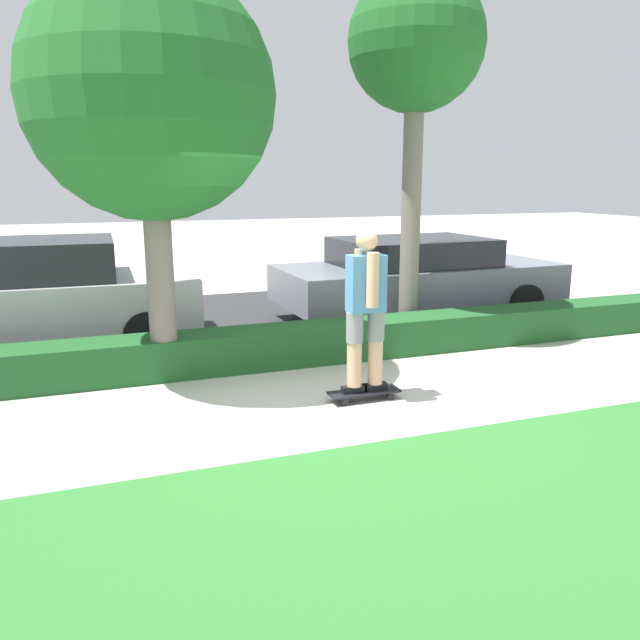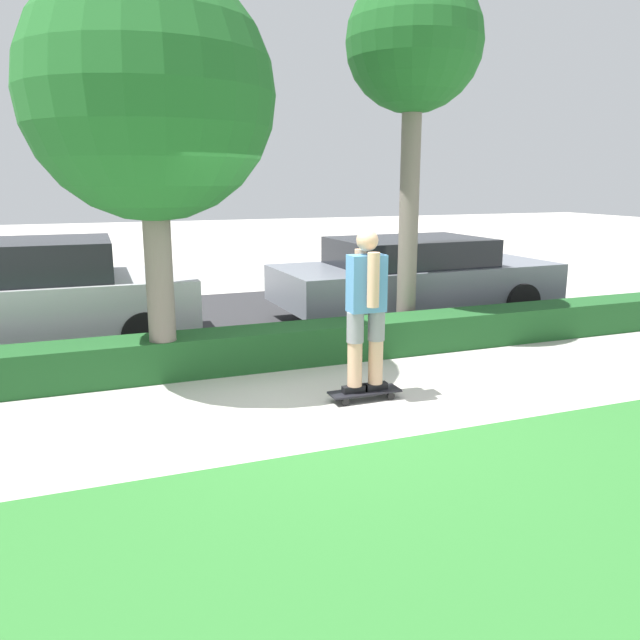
# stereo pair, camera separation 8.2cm
# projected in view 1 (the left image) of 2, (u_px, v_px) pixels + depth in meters

# --- Properties ---
(ground_plane) EXTENTS (60.00, 60.00, 0.00)m
(ground_plane) POSITION_uv_depth(u_px,v_px,m) (322.00, 407.00, 6.33)
(ground_plane) COLOR #BCB7AD
(grass_lawn_strip) EXTENTS (12.96, 4.00, 0.01)m
(grass_lawn_strip) POSITION_uv_depth(u_px,v_px,m) (502.00, 580.00, 3.58)
(grass_lawn_strip) COLOR #2D702D
(grass_lawn_strip) RESTS_ON ground_plane
(street_asphalt) EXTENTS (12.96, 5.00, 0.01)m
(street_asphalt) POSITION_uv_depth(u_px,v_px,m) (234.00, 321.00, 10.18)
(street_asphalt) COLOR #2D2D30
(street_asphalt) RESTS_ON ground_plane
(hedge_row) EXTENTS (12.96, 0.60, 0.47)m
(hedge_row) POSITION_uv_depth(u_px,v_px,m) (278.00, 346.00, 7.75)
(hedge_row) COLOR #1E5123
(hedge_row) RESTS_ON ground_plane
(skateboard) EXTENTS (0.76, 0.24, 0.10)m
(skateboard) POSITION_uv_depth(u_px,v_px,m) (364.00, 393.00, 6.51)
(skateboard) COLOR black
(skateboard) RESTS_ON ground_plane
(skater_person) EXTENTS (0.50, 0.43, 1.68)m
(skater_person) POSITION_uv_depth(u_px,v_px,m) (366.00, 307.00, 6.31)
(skater_person) COLOR black
(skater_person) RESTS_ON skateboard
(tree_near) EXTENTS (2.65, 2.65, 4.45)m
(tree_near) POSITION_uv_depth(u_px,v_px,m) (150.00, 96.00, 6.53)
(tree_near) COLOR #70665B
(tree_near) RESTS_ON ground_plane
(tree_mid) EXTENTS (1.80, 1.80, 4.91)m
(tree_mid) POSITION_uv_depth(u_px,v_px,m) (416.00, 49.00, 8.11)
(tree_mid) COLOR #70665B
(tree_mid) RESTS_ON ground_plane
(parked_car_front) EXTENTS (3.95, 1.97, 1.48)m
(parked_car_front) POSITION_uv_depth(u_px,v_px,m) (43.00, 293.00, 8.39)
(parked_car_front) COLOR #B7B7BC
(parked_car_front) RESTS_ON ground_plane
(parked_car_middle) EXTENTS (4.74, 2.08, 1.32)m
(parked_car_middle) POSITION_uv_depth(u_px,v_px,m) (417.00, 275.00, 10.33)
(parked_car_middle) COLOR slate
(parked_car_middle) RESTS_ON ground_plane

